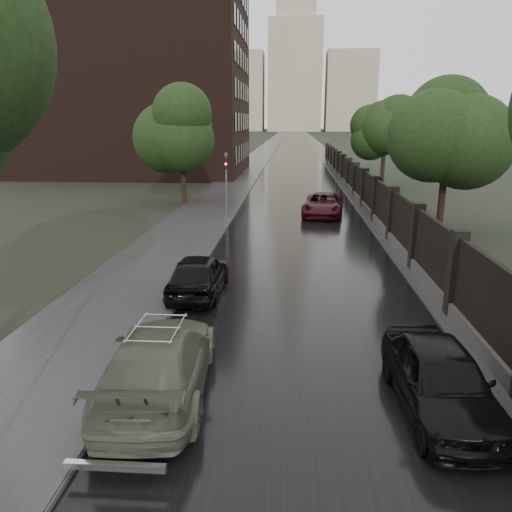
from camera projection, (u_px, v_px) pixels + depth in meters
The scene contains 14 objects.
road at pixel (294, 137), 188.94m from camera, with size 8.00×420.00×0.02m, color black.
sidewalk_left at pixel (278, 137), 189.34m from camera, with size 4.00×420.00×0.16m, color #2D2D2D.
verge_right at pixel (309, 137), 188.55m from camera, with size 3.00×420.00×0.08m, color #2D2D2D.
fence_right at pixel (360, 189), 36.28m from camera, with size 0.45×75.72×2.70m.
tree_left_far at pixel (182, 129), 34.11m from camera, with size 4.25×4.25×7.39m.
tree_right_b at pixel (448, 138), 25.40m from camera, with size 4.08×4.08×7.01m.
tree_right_c at pixel (385, 131), 42.73m from camera, with size 4.08×4.08×7.01m.
traffic_light at pixel (226, 180), 29.78m from camera, with size 0.16×0.32×4.00m.
brick_building at pixel (133, 81), 54.74m from camera, with size 24.00×18.00×20.00m, color black.
stalinist_tower at pixel (295, 62), 284.78m from camera, with size 92.00×30.00×159.00m.
volga_sedan at pixel (159, 362), 10.78m from camera, with size 2.13×5.25×1.52m, color #545746.
hatchback_left at pixel (199, 274), 17.11m from camera, with size 1.70×4.21×1.44m, color black.
car_right_near at pixel (441, 379), 10.13m from camera, with size 1.72×4.28×1.46m, color black.
car_right_far at pixel (323, 205), 31.41m from camera, with size 2.36×5.13×1.42m, color #340B11.
Camera 1 is at (-0.37, -4.73, 5.80)m, focal length 35.00 mm.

